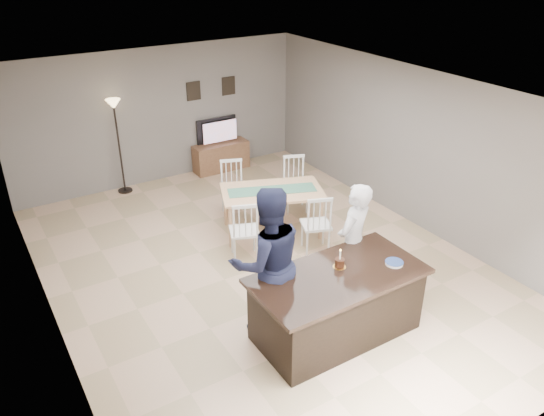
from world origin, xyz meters
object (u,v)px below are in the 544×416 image
man (267,262)px  television (218,131)px  kitchen_island (337,304)px  woman (353,242)px  dining_table (272,198)px  tv_console (221,157)px  plate_stack (394,263)px  birthday_cake (340,263)px  floor_lamp (116,121)px

man → television: bearing=-98.7°
kitchen_island → man: 1.02m
woman → dining_table: (0.02, 2.11, -0.21)m
man → dining_table: bearing=-111.5°
tv_console → dining_table: bearing=-99.8°
man → plate_stack: bearing=163.6°
tv_console → birthday_cake: size_ratio=4.73×
television → floor_lamp: bearing=1.3°
television → woman: woman is taller
woman → dining_table: 2.12m
kitchen_island → woman: bearing=38.9°
plate_stack → floor_lamp: 6.04m
dining_table → kitchen_island: bearing=-83.4°
man → birthday_cake: bearing=162.6°
television → birthday_cake: (-1.09, -5.52, 0.10)m
television → tv_console: bearing=90.0°
television → dining_table: 3.03m
man → dining_table: size_ratio=0.86×
kitchen_island → tv_console: size_ratio=1.79×
television → woman: size_ratio=0.53×
tv_console → television: (0.00, 0.07, 0.56)m
tv_console → television: television is taller
plate_stack → dining_table: size_ratio=0.10×
kitchen_island → plate_stack: (0.73, -0.19, 0.46)m
woman → floor_lamp: bearing=-93.6°
kitchen_island → man: size_ratio=1.08×
dining_table → tv_console: bearing=101.5°
man → plate_stack: man is taller
floor_lamp → plate_stack: bearing=-73.9°
television → man: bearing=69.8°
kitchen_island → television: 5.78m
kitchen_island → television: (1.20, 5.64, 0.41)m
plate_stack → floor_lamp: (-1.67, 5.78, 0.53)m
birthday_cake → television: bearing=78.8°
television → plate_stack: 5.85m
kitchen_island → dining_table: (0.70, 2.66, 0.19)m
tv_console → man: 5.40m
birthday_cake → tv_console: bearing=78.6°
tv_console → floor_lamp: size_ratio=0.64×
man → plate_stack: (1.40, -0.74, -0.08)m
plate_stack → man: bearing=152.1°
kitchen_island → tv_console: (1.20, 5.57, -0.15)m
man → birthday_cake: size_ratio=7.84×
woman → birthday_cake: bearing=15.2°
kitchen_island → tv_console: 5.70m
tv_console → birthday_cake: (-1.09, -5.45, 0.66)m
tv_console → woman: 5.08m
tv_console → birthday_cake: birthday_cake is taller
woman → dining_table: bearing=-111.9°
kitchen_island → plate_stack: 0.88m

